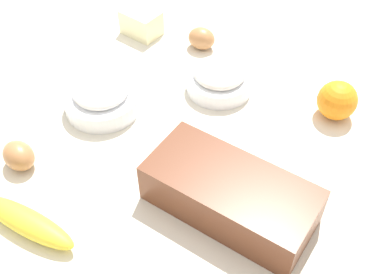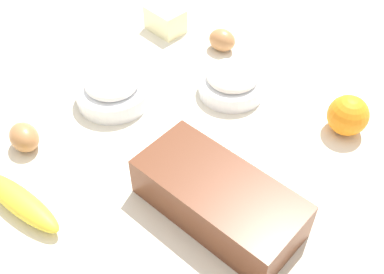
{
  "view_description": "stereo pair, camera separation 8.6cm",
  "coord_description": "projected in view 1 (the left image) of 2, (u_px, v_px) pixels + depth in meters",
  "views": [
    {
      "loc": [
        -0.29,
        0.51,
        0.66
      ],
      "look_at": [
        0.0,
        0.0,
        0.04
      ],
      "focal_mm": 44.02,
      "sensor_mm": 36.0,
      "label": 1
    },
    {
      "loc": [
        -0.36,
        0.47,
        0.66
      ],
      "look_at": [
        0.0,
        0.0,
        0.04
      ],
      "focal_mm": 44.02,
      "sensor_mm": 36.0,
      "label": 2
    }
  ],
  "objects": [
    {
      "name": "sugar_bowl",
      "position": [
        102.0,
        97.0,
        0.95
      ],
      "size": [
        0.15,
        0.15,
        0.07
      ],
      "color": "white",
      "rests_on": "ground_plane"
    },
    {
      "name": "egg_beside_bowl",
      "position": [
        19.0,
        156.0,
        0.85
      ],
      "size": [
        0.08,
        0.07,
        0.05
      ],
      "primitive_type": "ellipsoid",
      "rotation": [
        0.0,
        1.57,
        2.89
      ],
      "color": "#AA7245",
      "rests_on": "ground_plane"
    },
    {
      "name": "orange_fruit",
      "position": [
        337.0,
        100.0,
        0.93
      ],
      "size": [
        0.08,
        0.08,
        0.08
      ],
      "primitive_type": "sphere",
      "color": "orange",
      "rests_on": "ground_plane"
    },
    {
      "name": "ground_plane",
      "position": [
        192.0,
        155.0,
        0.9
      ],
      "size": [
        2.4,
        2.4,
        0.02
      ],
      "primitive_type": "cube",
      "color": "silver"
    },
    {
      "name": "banana",
      "position": [
        27.0,
        222.0,
        0.76
      ],
      "size": [
        0.19,
        0.05,
        0.04
      ],
      "primitive_type": "ellipsoid",
      "rotation": [
        0.0,
        0.0,
        3.15
      ],
      "color": "yellow",
      "rests_on": "ground_plane"
    },
    {
      "name": "flour_bowl",
      "position": [
        219.0,
        78.0,
        0.99
      ],
      "size": [
        0.14,
        0.14,
        0.06
      ],
      "color": "white",
      "rests_on": "ground_plane"
    },
    {
      "name": "loaf_pan",
      "position": [
        230.0,
        194.0,
        0.77
      ],
      "size": [
        0.29,
        0.15,
        0.08
      ],
      "rotation": [
        0.0,
        0.0,
        -0.07
      ],
      "color": "brown",
      "rests_on": "ground_plane"
    },
    {
      "name": "egg_near_butter",
      "position": [
        202.0,
        38.0,
        1.1
      ],
      "size": [
        0.07,
        0.05,
        0.05
      ],
      "primitive_type": "ellipsoid",
      "rotation": [
        0.0,
        1.57,
        0.05
      ],
      "color": "#B17748",
      "rests_on": "ground_plane"
    },
    {
      "name": "butter_block",
      "position": [
        141.0,
        23.0,
        1.14
      ],
      "size": [
        0.1,
        0.08,
        0.06
      ],
      "primitive_type": "cube",
      "rotation": [
        0.0,
        0.0,
        -0.14
      ],
      "color": "#F4EDB2",
      "rests_on": "ground_plane"
    }
  ]
}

